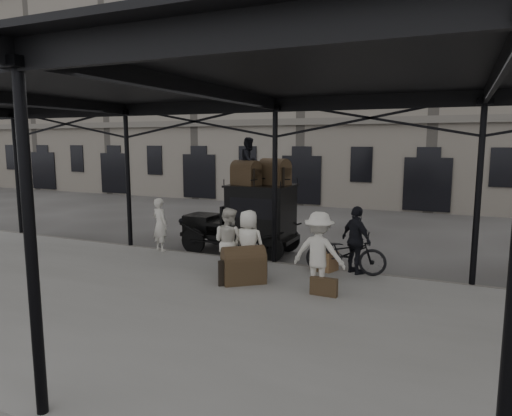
% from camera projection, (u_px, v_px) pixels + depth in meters
% --- Properties ---
extents(ground, '(120.00, 120.00, 0.00)m').
position_uv_depth(ground, '(244.00, 288.00, 10.94)').
color(ground, '#383533').
rests_on(ground, ground).
extents(platform, '(28.00, 8.00, 0.15)m').
position_uv_depth(platform, '(200.00, 313.00, 9.12)').
color(platform, slate).
rests_on(platform, ground).
extents(canopy, '(22.50, 9.00, 4.74)m').
position_uv_depth(canopy, '(204.00, 83.00, 8.71)').
color(canopy, black).
rests_on(canopy, ground).
extents(building_frontage, '(64.00, 8.00, 14.00)m').
position_uv_depth(building_frontage, '(378.00, 79.00, 26.19)').
color(building_frontage, slate).
rests_on(building_frontage, ground).
extents(taxi, '(3.65, 1.55, 2.18)m').
position_uv_depth(taxi, '(252.00, 216.00, 14.06)').
color(taxi, black).
rests_on(taxi, ground).
extents(porter_left, '(0.69, 0.58, 1.63)m').
position_uv_depth(porter_left, '(160.00, 225.00, 13.90)').
color(porter_left, beige).
rests_on(porter_left, platform).
extents(porter_midleft, '(0.96, 0.83, 1.72)m').
position_uv_depth(porter_midleft, '(229.00, 242.00, 11.34)').
color(porter_midleft, beige).
rests_on(porter_midleft, platform).
extents(porter_centre, '(0.85, 0.57, 1.69)m').
position_uv_depth(porter_centre, '(248.00, 244.00, 11.13)').
color(porter_centre, silver).
rests_on(porter_centre, platform).
extents(porter_official, '(1.06, 0.96, 1.73)m').
position_uv_depth(porter_official, '(356.00, 240.00, 11.50)').
color(porter_official, black).
rests_on(porter_official, platform).
extents(porter_right, '(1.19, 0.71, 1.82)m').
position_uv_depth(porter_right, '(319.00, 253.00, 10.03)').
color(porter_right, beige).
rests_on(porter_right, platform).
extents(bicycle, '(2.09, 0.92, 1.06)m').
position_uv_depth(bicycle, '(346.00, 253.00, 11.54)').
color(bicycle, black).
rests_on(bicycle, platform).
extents(porter_roof, '(0.60, 0.74, 1.42)m').
position_uv_depth(porter_roof, '(249.00, 161.00, 13.74)').
color(porter_roof, black).
rests_on(porter_roof, taxi).
extents(steamer_trunk_roof_near, '(0.95, 0.73, 0.62)m').
position_uv_depth(steamer_trunk_roof_near, '(246.00, 175.00, 13.68)').
color(steamer_trunk_roof_near, '#402B1E').
rests_on(steamer_trunk_roof_near, taxi).
extents(steamer_trunk_roof_far, '(1.03, 0.81, 0.66)m').
position_uv_depth(steamer_trunk_roof_far, '(275.00, 174.00, 13.79)').
color(steamer_trunk_roof_far, '#402B1E').
rests_on(steamer_trunk_roof_far, taxi).
extents(steamer_trunk_platform, '(1.16, 1.10, 0.73)m').
position_uv_depth(steamer_trunk_platform, '(243.00, 267.00, 10.83)').
color(steamer_trunk_platform, '#402B1E').
rests_on(steamer_trunk_platform, platform).
extents(wicker_hamper, '(0.72, 0.63, 0.50)m').
position_uv_depth(wicker_hamper, '(324.00, 260.00, 11.91)').
color(wicker_hamper, olive).
rests_on(wicker_hamper, platform).
extents(suitcase_upright, '(0.24, 0.62, 0.45)m').
position_uv_depth(suitcase_upright, '(321.00, 261.00, 11.95)').
color(suitcase_upright, '#402B1E').
rests_on(suitcase_upright, platform).
extents(suitcase_flat, '(0.60, 0.17, 0.40)m').
position_uv_depth(suitcase_flat, '(324.00, 287.00, 9.92)').
color(suitcase_flat, '#402B1E').
rests_on(suitcase_flat, platform).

